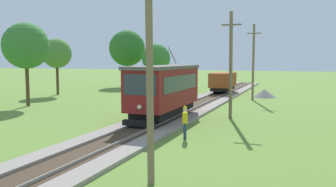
# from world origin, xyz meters

# --- Properties ---
(red_tram) EXTENTS (2.60, 8.54, 4.79)m
(red_tram) POSITION_xyz_m (0.00, 20.39, 2.19)
(red_tram) COLOR maroon
(red_tram) RESTS_ON rail_right
(freight_car) EXTENTS (2.40, 5.20, 2.31)m
(freight_car) POSITION_xyz_m (0.00, 39.87, 1.56)
(freight_car) COLOR #93471E
(freight_car) RESTS_ON rail_right
(utility_pole_near_tram) EXTENTS (1.40, 0.40, 7.57)m
(utility_pole_near_tram) POSITION_xyz_m (4.20, 8.39, 3.88)
(utility_pole_near_tram) COLOR #7A664C
(utility_pole_near_tram) RESTS_ON ground
(utility_pole_mid) EXTENTS (1.40, 0.56, 7.57)m
(utility_pole_mid) POSITION_xyz_m (4.20, 22.54, 3.88)
(utility_pole_mid) COLOR #7A664C
(utility_pole_mid) RESTS_ON ground
(utility_pole_far) EXTENTS (1.40, 0.24, 7.86)m
(utility_pole_far) POSITION_xyz_m (4.20, 34.90, 4.03)
(utility_pole_far) COLOR #7A664C
(utility_pole_far) RESTS_ON ground
(gravel_pile) EXTENTS (2.73, 2.73, 0.91)m
(gravel_pile) POSITION_xyz_m (5.09, 38.13, 0.46)
(gravel_pile) COLOR gray
(gravel_pile) RESTS_ON ground
(track_worker) EXTENTS (0.31, 0.42, 1.78)m
(track_worker) POSITION_xyz_m (3.14, 15.41, 0.98)
(track_worker) COLOR navy
(track_worker) RESTS_ON ground
(tree_right_near) EXTENTS (4.21, 4.21, 6.53)m
(tree_right_near) POSITION_xyz_m (-11.16, 45.42, 4.42)
(tree_right_near) COLOR #4C3823
(tree_right_near) RESTS_ON ground
(tree_left_far) EXTENTS (3.52, 3.52, 6.73)m
(tree_left_far) POSITION_xyz_m (-18.47, 32.20, 4.94)
(tree_left_far) COLOR #4C3823
(tree_left_far) RESTS_ON ground
(tree_right_far) EXTENTS (5.67, 5.67, 8.83)m
(tree_right_far) POSITION_xyz_m (-16.90, 47.28, 5.98)
(tree_right_far) COLOR #4C3823
(tree_right_far) RESTS_ON ground
(tree_horizon) EXTENTS (4.15, 4.15, 7.55)m
(tree_horizon) POSITION_xyz_m (-14.42, 22.91, 5.45)
(tree_horizon) COLOR #4C3823
(tree_horizon) RESTS_ON ground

